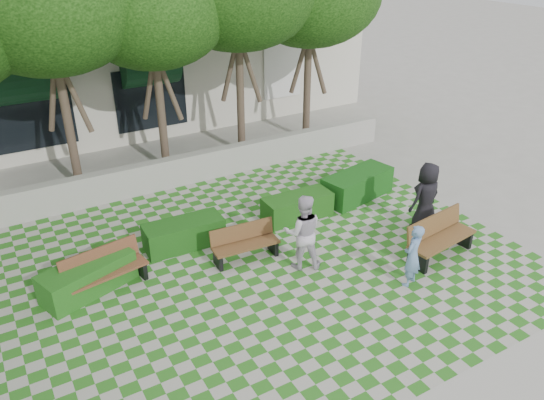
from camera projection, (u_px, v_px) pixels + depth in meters
ground at (286, 288)px, 11.70m from camera, size 90.00×90.00×0.00m
lawn at (264, 266)px, 12.46m from camera, size 12.00×12.00×0.00m
retaining_wall at (181, 170)px, 16.25m from camera, size 15.00×0.36×0.90m
bench_east at (439, 238)px, 12.66m from camera, size 2.00×0.89×1.02m
bench_mid at (245, 244)px, 12.59m from camera, size 1.64×0.64×0.84m
bench_west at (105, 271)px, 11.52m from camera, size 1.86×0.90×0.94m
hedge_east at (357, 185)px, 15.44m from camera, size 2.36×1.31×0.78m
hedge_midright at (297, 207)px, 14.39m from camera, size 1.91×0.79×0.67m
hedge_midleft at (184, 234)px, 13.11m from camera, size 1.98×0.86×0.68m
hedge_west at (88, 277)px, 11.48m from camera, size 2.16×1.42×0.70m
person_blue at (413, 256)px, 11.52m from camera, size 0.63×0.53×1.49m
person_dark at (426, 197)px, 13.58m from camera, size 0.95×0.66×1.86m
person_white at (303, 232)px, 12.06m from camera, size 1.11×1.02×1.84m
tree_row at (99, 14)px, 13.05m from camera, size 17.70×13.40×7.41m
building at (128, 51)px, 21.76m from camera, size 18.00×8.92×5.15m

